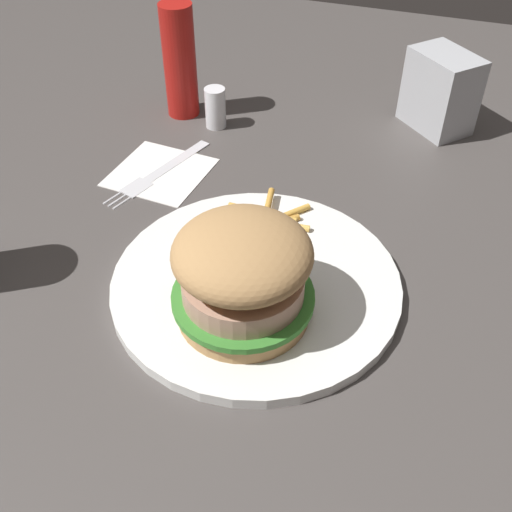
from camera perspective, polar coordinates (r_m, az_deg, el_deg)
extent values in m
plane|color=#47423F|center=(0.59, 2.00, -4.56)|extent=(1.60, 1.60, 0.00)
cylinder|color=white|center=(0.60, 0.00, -2.53)|extent=(0.28, 0.28, 0.01)
cylinder|color=tan|center=(0.56, -1.19, -4.60)|extent=(0.12, 0.12, 0.02)
cylinder|color=#387F2D|center=(0.55, -1.21, -3.74)|extent=(0.13, 0.13, 0.01)
cylinder|color=tan|center=(0.54, -1.23, -2.66)|extent=(0.11, 0.11, 0.02)
ellipsoid|color=tan|center=(0.52, -1.29, 0.24)|extent=(0.12, 0.12, 0.05)
cylinder|color=#E5B251|center=(0.64, -0.07, 1.70)|extent=(0.05, 0.04, 0.01)
cylinder|color=gold|center=(0.64, 0.59, 1.60)|extent=(0.05, 0.01, 0.01)
cylinder|color=gold|center=(0.67, 1.97, 3.48)|extent=(0.06, 0.07, 0.01)
cylinder|color=gold|center=(0.66, 0.91, 2.75)|extent=(0.06, 0.06, 0.01)
cylinder|color=#E5B251|center=(0.66, 2.87, 2.86)|extent=(0.05, 0.01, 0.01)
cylinder|color=gold|center=(0.64, 1.39, 2.24)|extent=(0.02, 0.05, 0.01)
cylinder|color=gold|center=(0.66, 0.58, 4.02)|extent=(0.08, 0.01, 0.01)
cylinder|color=gold|center=(0.67, 1.06, 4.39)|extent=(0.02, 0.07, 0.01)
cube|color=white|center=(0.77, -8.90, 7.72)|extent=(0.12, 0.12, 0.00)
cube|color=silver|center=(0.79, -7.33, 8.93)|extent=(0.05, 0.11, 0.00)
cube|color=silver|center=(0.75, -11.08, 6.42)|extent=(0.03, 0.04, 0.00)
cylinder|color=silver|center=(0.74, -13.25, 5.45)|extent=(0.01, 0.03, 0.00)
cylinder|color=silver|center=(0.73, -12.82, 5.24)|extent=(0.01, 0.03, 0.00)
cylinder|color=silver|center=(0.73, -12.39, 5.02)|extent=(0.01, 0.03, 0.00)
cube|color=#B7BABF|center=(0.87, 16.77, 14.44)|extent=(0.11, 0.11, 0.10)
cylinder|color=#B21914|center=(0.86, -7.10, 17.50)|extent=(0.04, 0.04, 0.15)
cylinder|color=white|center=(0.85, -3.80, 13.58)|extent=(0.03, 0.03, 0.06)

